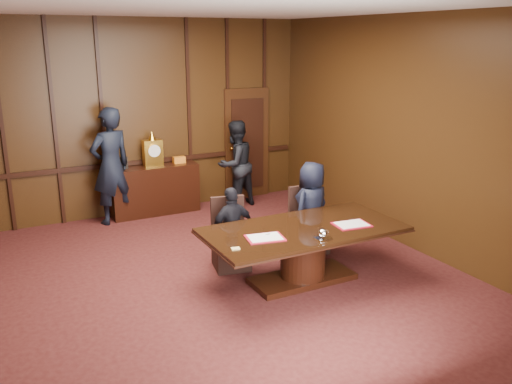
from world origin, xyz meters
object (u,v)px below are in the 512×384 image
Objects in this scene: conference_table at (303,245)px; witness_left at (111,166)px; sideboard at (155,188)px; witness_right at (235,164)px; signatory_left at (232,229)px; signatory_right at (312,208)px.

witness_left is at bearing 114.67° from conference_table.
conference_table is 3.98m from witness_left.
sideboard is 0.96× the size of witness_right.
signatory_right is at bearing 174.49° from signatory_left.
witness_right is at bearing 158.67° from witness_left.
witness_left is (-2.30, 2.79, 0.31)m from signatory_right.
sideboard is 3.31m from signatory_right.
witness_right is at bearing -121.78° from signatory_left.
signatory_left is 0.71× the size of witness_right.
sideboard is 1.34× the size of signatory_left.
sideboard is 0.79× the size of witness_left.
witness_left is at bearing -68.58° from signatory_right.
witness_left reaches higher than conference_table.
witness_right is at bearing 79.20° from conference_table.
conference_table is at bearing 60.89° from witness_right.
signatory_left is at bearing 91.81° from witness_left.
signatory_right is 0.85× the size of witness_right.
signatory_left is 2.96m from witness_right.
signatory_right reaches higher than conference_table.
witness_right is at bearing -11.20° from sideboard.
witness_left reaches higher than signatory_right.
witness_left is (-1.00, 2.79, 0.42)m from signatory_left.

